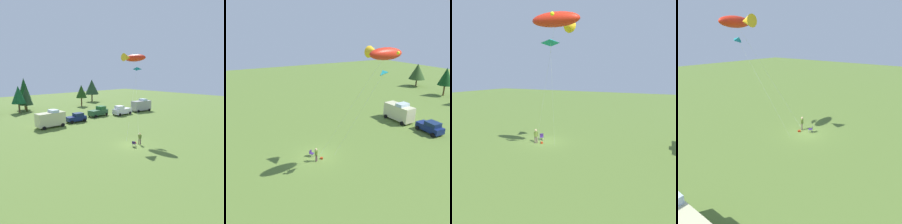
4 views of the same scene
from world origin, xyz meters
TOP-DOWN VIEW (x-y plane):
  - ground_plane at (0.00, 0.00)m, footprint 160.00×160.00m
  - person_kite_flyer at (1.03, -0.48)m, footprint 0.48×0.53m
  - folding_chair at (-0.35, -0.57)m, footprint 0.66×0.66m
  - backpack_on_grass at (0.89, 0.26)m, footprint 0.37×0.39m
  - van_camper_beige at (-3.84, 17.72)m, footprint 5.47×2.75m
  - car_navy_hatch at (2.37, 18.29)m, footprint 4.29×2.41m
  - truck_green_flatbed at (9.88, 20.23)m, footprint 5.17×2.80m
  - truck_white_pickup at (15.08, 17.54)m, footprint 5.05×2.50m
  - van_motorhome_grey at (22.70, 17.73)m, footprint 5.64×3.17m
  - treeline_distant at (2.39, 40.38)m, footprint 50.59×10.87m
  - kite_large_fish at (5.34, 5.12)m, footprint 6.26×7.82m
  - kite_delta_teal at (5.91, 4.68)m, footprint 5.69×3.32m

SIDE VIEW (x-z plane):
  - ground_plane at x=0.00m, z-range 0.00..0.00m
  - backpack_on_grass at x=0.89m, z-range 0.00..0.22m
  - folding_chair at x=-0.35m, z-range 0.08..0.90m
  - car_navy_hatch at x=2.37m, z-range 0.00..1.89m
  - person_kite_flyer at x=1.03m, z-range 0.15..1.89m
  - truck_green_flatbed at x=9.88m, z-range -0.07..2.27m
  - truck_white_pickup at x=15.08m, z-range -0.07..2.27m
  - van_camper_beige at x=-3.84m, z-range -0.03..3.31m
  - van_motorhome_grey at x=22.70m, z-range -0.03..3.31m
  - treeline_distant at x=2.39m, z-range 0.42..9.35m
  - kite_delta_teal at x=5.91m, z-range 5.34..16.76m
  - kite_large_fish at x=5.34m, z-range 6.08..19.50m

